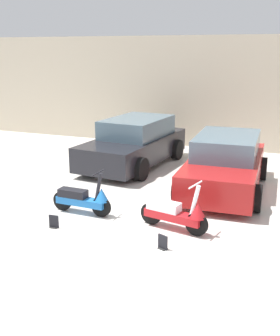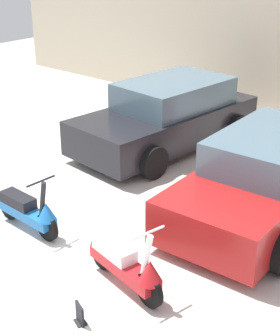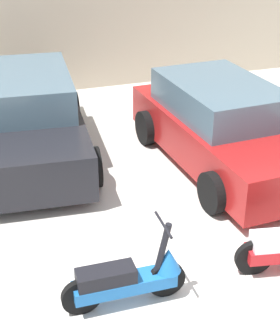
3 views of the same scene
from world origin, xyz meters
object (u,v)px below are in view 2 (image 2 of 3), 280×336
(car_rear_left, at_px, (168,116))
(placard_near_right_scooter, at_px, (80,315))
(car_rear_center, at_px, (266,178))
(scooter_front_right, at_px, (127,264))
(scooter_front_left, at_px, (29,210))

(car_rear_left, bearing_deg, placard_near_right_scooter, 32.59)
(car_rear_left, xyz_separation_m, car_rear_center, (2.96, -1.34, -0.02))
(scooter_front_right, distance_m, placard_near_right_scooter, 0.88)
(scooter_front_left, bearing_deg, car_rear_center, 49.63)
(car_rear_center, xyz_separation_m, placard_near_right_scooter, (-0.39, -3.68, -0.53))
(scooter_front_left, bearing_deg, scooter_front_right, -1.21)
(scooter_front_left, relative_size, car_rear_left, 0.32)
(scooter_front_right, xyz_separation_m, car_rear_center, (0.40, 2.83, 0.29))
(scooter_front_left, relative_size, car_rear_center, 0.34)
(scooter_front_right, distance_m, car_rear_left, 4.91)
(scooter_front_right, bearing_deg, scooter_front_left, -171.47)
(car_rear_left, relative_size, placard_near_right_scooter, 16.41)
(scooter_front_left, xyz_separation_m, car_rear_left, (-0.50, 4.07, 0.33))
(car_rear_left, relative_size, car_rear_center, 1.05)
(car_rear_center, distance_m, placard_near_right_scooter, 3.74)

